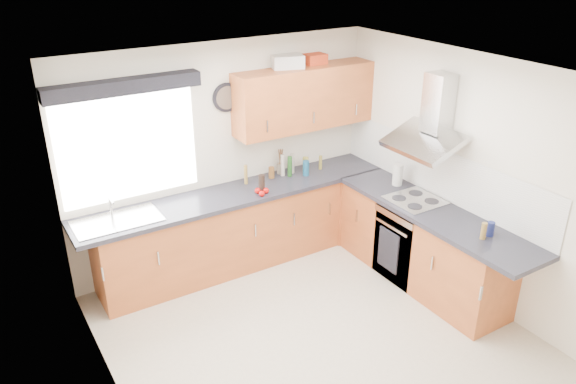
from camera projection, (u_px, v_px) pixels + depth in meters
ground_plane at (312, 333)px, 5.39m from camera, size 3.60×3.60×0.00m
ceiling at (318, 74)px, 4.34m from camera, size 3.60×3.60×0.02m
wall_back at (224, 155)px, 6.26m from camera, size 3.60×0.02×2.50m
wall_front at (478, 331)px, 3.47m from camera, size 3.60×0.02×2.50m
wall_left at (107, 278)px, 4.01m from camera, size 0.02×3.60×2.50m
wall_right at (461, 175)px, 5.73m from camera, size 0.02×3.60×2.50m
window at (129, 146)px, 5.62m from camera, size 1.40×0.02×1.10m
window_blind at (124, 86)px, 5.29m from camera, size 1.50×0.18×0.14m
splashback at (438, 172)px, 5.98m from camera, size 0.01×3.00×0.54m
base_cab_back at (231, 232)px, 6.33m from camera, size 3.00×0.58×0.86m
base_cab_corner at (345, 200)px, 7.08m from camera, size 0.60×0.60×0.86m
base_cab_right at (421, 246)px, 6.05m from camera, size 0.58×2.10×0.86m
worktop_back at (238, 194)px, 6.18m from camera, size 3.60×0.62×0.05m
worktop_right at (435, 214)px, 5.73m from camera, size 0.62×2.42×0.05m
sink at (117, 218)px, 5.51m from camera, size 0.84×0.46×0.10m
oven at (411, 241)px, 6.16m from camera, size 0.56×0.58×0.85m
hob_plate at (415, 200)px, 5.95m from camera, size 0.52×0.52×0.01m
extractor_hood at (431, 122)px, 5.64m from camera, size 0.52×0.78×0.66m
upper_cabinets at (305, 98)px, 6.35m from camera, size 1.70×0.35×0.70m
washing_machine at (227, 236)px, 6.33m from camera, size 0.61×0.60×0.77m
wall_clock at (227, 98)px, 5.98m from camera, size 0.31×0.04×0.31m
casserole at (287, 61)px, 6.14m from camera, size 0.40×0.34×0.14m
storage_box at (314, 59)px, 6.34m from camera, size 0.25×0.21×0.11m
utensil_pot at (281, 168)px, 6.62m from camera, size 0.11×0.11×0.13m
kitchen_roll at (398, 175)px, 6.29m from camera, size 0.14×0.14×0.24m
tomato_cluster at (262, 192)px, 6.09m from camera, size 0.16×0.16×0.07m
jar_0 at (292, 164)px, 6.60m from camera, size 0.06×0.06×0.24m
jar_1 at (246, 174)px, 6.32m from camera, size 0.04×0.04×0.23m
jar_2 at (306, 164)px, 6.71m from camera, size 0.07×0.07×0.16m
jar_3 at (306, 168)px, 6.55m from camera, size 0.07×0.07×0.18m
jar_4 at (262, 184)px, 6.12m from camera, size 0.07×0.07×0.20m
jar_5 at (290, 166)px, 6.51m from camera, size 0.05×0.05×0.24m
jar_6 at (283, 165)px, 6.53m from camera, size 0.05×0.05×0.26m
jar_7 at (271, 172)px, 6.49m from camera, size 0.07×0.07×0.13m
jar_8 at (320, 162)px, 6.73m from camera, size 0.04×0.04×0.17m
bottle_0 at (490, 229)px, 5.24m from camera, size 0.07×0.07×0.14m
bottle_1 at (484, 231)px, 5.18m from camera, size 0.05×0.05×0.16m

